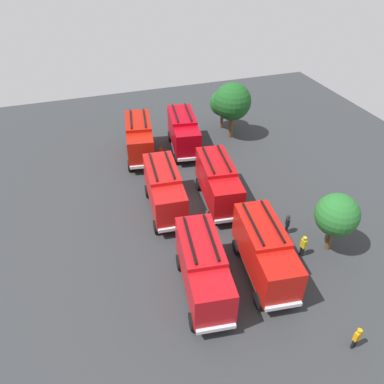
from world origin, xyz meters
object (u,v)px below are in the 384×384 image
(fire_truck_3, at_px, (183,131))
(tree_1, at_px, (232,102))
(fire_truck_0, at_px, (139,138))
(fire_truck_5, at_px, (265,251))
(fire_truck_2, at_px, (203,268))
(tree_2, at_px, (337,215))
(firefighter_1, at_px, (303,245))
(fire_truck_1, at_px, (164,189))
(firefighter_2, at_px, (357,338))
(fire_truck_4, at_px, (218,182))
(traffic_cone_0, at_px, (161,149))
(tree_0, at_px, (223,103))
(firefighter_0, at_px, (287,224))

(fire_truck_3, distance_m, tree_1, 6.35)
(fire_truck_0, relative_size, fire_truck_5, 1.01)
(fire_truck_2, bearing_deg, tree_2, 101.64)
(firefighter_1, bearing_deg, fire_truck_2, -6.51)
(fire_truck_1, height_order, firefighter_2, fire_truck_1)
(fire_truck_0, bearing_deg, fire_truck_5, 23.38)
(fire_truck_5, height_order, firefighter_2, fire_truck_5)
(fire_truck_2, relative_size, fire_truck_4, 1.00)
(fire_truck_2, height_order, fire_truck_4, same)
(fire_truck_3, bearing_deg, fire_truck_5, 8.41)
(fire_truck_3, distance_m, traffic_cone_0, 3.08)
(fire_truck_0, distance_m, tree_0, 11.11)
(tree_2, bearing_deg, tree_0, 180.00)
(fire_truck_0, height_order, tree_2, tree_2)
(tree_1, distance_m, tree_2, 18.85)
(firefighter_2, relative_size, tree_2, 0.34)
(firefighter_0, xyz_separation_m, firefighter_2, (9.88, -1.25, -0.02))
(firefighter_0, bearing_deg, fire_truck_2, -139.66)
(traffic_cone_0, bearing_deg, fire_truck_3, 84.00)
(fire_truck_4, xyz_separation_m, tree_2, (7.95, 5.79, 1.11))
(fire_truck_3, distance_m, tree_2, 18.68)
(firefighter_2, bearing_deg, tree_0, -19.07)
(tree_0, xyz_separation_m, tree_1, (2.47, 0.07, 1.14))
(fire_truck_3, xyz_separation_m, tree_2, (17.71, 5.83, 1.11))
(fire_truck_5, distance_m, firefighter_0, 4.96)
(fire_truck_5, distance_m, tree_2, 5.94)
(firefighter_0, relative_size, tree_1, 0.27)
(tree_0, bearing_deg, firefighter_2, -6.69)
(fire_truck_1, relative_size, fire_truck_4, 0.99)
(fire_truck_1, relative_size, traffic_cone_0, 10.61)
(fire_truck_5, height_order, tree_1, tree_1)
(fire_truck_2, distance_m, tree_1, 22.22)
(firefighter_2, bearing_deg, tree_1, -19.84)
(fire_truck_0, bearing_deg, traffic_cone_0, 103.52)
(fire_truck_0, distance_m, firefighter_0, 17.48)
(fire_truck_2, xyz_separation_m, traffic_cone_0, (-18.70, 1.96, -1.81))
(fire_truck_2, bearing_deg, firefighter_0, 119.21)
(fire_truck_0, bearing_deg, tree_2, 39.60)
(firefighter_0, bearing_deg, tree_0, 102.25)
(fire_truck_4, height_order, tree_2, tree_2)
(fire_truck_1, xyz_separation_m, firefighter_1, (8.36, 8.13, -1.16))
(firefighter_2, xyz_separation_m, tree_2, (-7.37, 3.36, 2.34))
(fire_truck_2, height_order, firefighter_1, fire_truck_2)
(tree_2, bearing_deg, fire_truck_1, -128.83)
(traffic_cone_0, bearing_deg, tree_1, 95.84)
(fire_truck_1, distance_m, firefighter_0, 10.22)
(firefighter_2, bearing_deg, fire_truck_2, 33.77)
(firefighter_1, distance_m, tree_1, 19.23)
(tree_0, bearing_deg, firefighter_1, -6.07)
(firefighter_1, distance_m, tree_0, 21.51)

